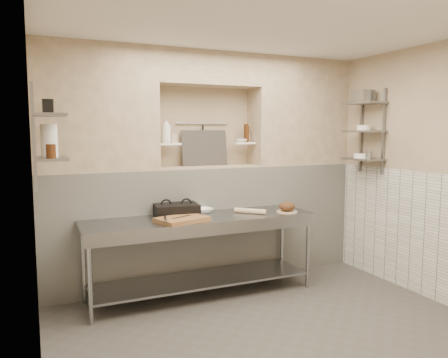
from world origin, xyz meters
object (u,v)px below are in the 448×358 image
bread_loaf (287,206)px  bowl_alcove (242,141)px  mixing_bowl (203,210)px  prep_table (201,240)px  rolling_pin (250,211)px  jug_left (49,140)px  panini_press (176,210)px  bottle_soap (166,130)px  cutting_board (182,219)px

bread_loaf → bowl_alcove: (-0.27, 0.66, 0.76)m
mixing_bowl → bread_loaf: (0.91, -0.38, 0.04)m
prep_table → rolling_pin: rolling_pin is taller
bread_loaf → jug_left: jug_left is taller
rolling_pin → jug_left: (-2.14, -0.00, 0.84)m
panini_press → bread_loaf: panini_press is taller
prep_table → bottle_soap: 1.36m
bottle_soap → bowl_alcove: (0.98, -0.03, -0.13)m
cutting_board → bottle_soap: size_ratio=1.69×
mixing_bowl → bottle_soap: (-0.35, 0.31, 0.94)m
bottle_soap → panini_press: bearing=-90.0°
panini_press → jug_left: (-1.31, -0.23, 0.80)m
mixing_bowl → bowl_alcove: bearing=23.7°
jug_left → panini_press: bearing=9.7°
mixing_bowl → rolling_pin: bearing=-29.7°
prep_table → bowl_alcove: 1.43m
cutting_board → mixing_bowl: size_ratio=2.35×
panini_press → mixing_bowl: bearing=15.2°
prep_table → panini_press: panini_press is taller
panini_press → bottle_soap: (0.00, 0.36, 0.90)m
bowl_alcove → jug_left: 2.37m
cutting_board → panini_press: bearing=82.3°
mixing_bowl → bread_loaf: size_ratio=1.15×
rolling_pin → bread_loaf: size_ratio=2.03×
panini_press → bottle_soap: bottle_soap is taller
cutting_board → bottle_soap: (0.04, 0.69, 0.94)m
bowl_alcove → bottle_soap: bearing=178.4°
prep_table → panini_press: (-0.22, 0.20, 0.32)m
jug_left → bread_loaf: bearing=-2.4°
bread_loaf → prep_table: bearing=173.0°
cutting_board → rolling_pin: bearing=7.1°
mixing_bowl → bowl_alcove: (0.64, 0.28, 0.81)m
rolling_pin → bowl_alcove: size_ratio=2.83×
panini_press → bottle_soap: bearing=96.9°
prep_table → bread_loaf: (1.03, -0.13, 0.33)m
panini_press → rolling_pin: panini_press is taller
cutting_board → jug_left: bearing=175.2°
panini_press → bottle_soap: 0.96m
jug_left → prep_table: bearing=0.8°
bowl_alcove → bread_loaf: bearing=-67.7°
prep_table → bread_loaf: bearing=-7.0°
bread_loaf → jug_left: bearing=177.6°
prep_table → jug_left: size_ratio=8.54×
cutting_board → jug_left: 1.53m
mixing_bowl → jug_left: jug_left is taller
prep_table → cutting_board: 0.41m
mixing_bowl → rolling_pin: (0.48, -0.27, 0.00)m
rolling_pin → jug_left: bearing=-179.9°
panini_press → bottle_soap: size_ratio=1.75×
mixing_bowl → jug_left: (-1.66, -0.28, 0.84)m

